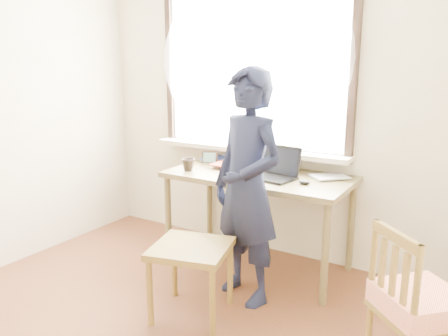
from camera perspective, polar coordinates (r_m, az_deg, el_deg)
The scene contains 13 objects.
room_shell at distance 2.30m, azimuth -13.87°, elevation 12.69°, with size 3.52×4.02×2.61m.
desk at distance 3.55m, azimuth 4.49°, elevation -2.11°, with size 1.48×0.74×0.79m.
laptop at distance 3.42m, azimuth 6.63°, elevation -0.31°, with size 0.40×0.34×0.24m.
mug_white at distance 3.74m, azimuth 2.98°, elevation 0.83°, with size 0.13×0.13×0.10m, color white.
mug_dark at distance 3.64m, azimuth -4.70°, elevation 0.42°, with size 0.11×0.11×0.10m, color black.
mouse at distance 3.27m, azimuth 10.45°, elevation -1.84°, with size 0.09×0.06×0.03m, color black.
desk_clutter at distance 3.87m, azimuth 2.07°, elevation 0.81°, with size 0.77×0.45×0.05m.
book_a at distance 3.92m, azimuth 1.03°, elevation 0.84°, with size 0.22×0.29×0.03m, color white.
book_b at distance 3.57m, azimuth 12.88°, elevation -0.78°, with size 0.20×0.27×0.02m, color white.
picture_frame at distance 3.86m, azimuth -1.89°, elevation 1.27°, with size 0.13×0.07×0.11m.
work_chair at distance 2.93m, azimuth -4.30°, elevation -11.45°, with size 0.59×0.58×0.50m.
side_chair at distance 2.53m, azimuth 23.92°, elevation -16.00°, with size 0.55×0.55×0.87m.
person at distance 3.02m, azimuth 3.07°, elevation -2.56°, with size 0.60×0.39×1.64m, color black.
Camera 1 is at (1.61, -1.42, 1.64)m, focal length 35.00 mm.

